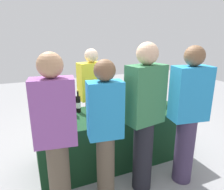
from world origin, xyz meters
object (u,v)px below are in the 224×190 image
object	(u,v)px
server_pouring	(92,95)
wine_glass_0	(59,120)
wine_glass_3	(131,107)
guest_2	(144,115)
guest_3	(188,113)
wine_bottle_1	(71,106)
wine_bottle_4	(124,102)
wine_bottle_0	(53,107)
guest_0	(56,135)
wine_bottle_5	(146,97)
wine_glass_1	(65,115)
wine_glass_4	(141,107)
guest_1	(105,129)
wine_bottle_2	(78,104)
wine_bottle_3	(111,102)
ice_bucket	(158,100)
wine_glass_2	(96,111)

from	to	relation	value
server_pouring	wine_glass_0	bearing A→B (deg)	43.19
wine_glass_3	server_pouring	xyz separation A→B (m)	(-0.30, 0.73, 0.00)
guest_2	wine_glass_3	bearing A→B (deg)	68.49
guest_3	wine_glass_0	bearing A→B (deg)	166.94
wine_bottle_1	wine_glass_0	world-z (taller)	wine_bottle_1
wine_bottle_4	wine_glass_0	xyz separation A→B (m)	(-0.95, -0.25, -0.02)
wine_glass_3	wine_bottle_0	bearing A→B (deg)	160.77
wine_bottle_1	guest_0	distance (m)	0.93
wine_bottle_5	wine_glass_1	size ratio (longest dim) A/B	2.13
wine_glass_4	guest_1	xyz separation A→B (m)	(-0.71, -0.49, 0.03)
wine_bottle_2	wine_glass_0	xyz separation A→B (m)	(-0.32, -0.38, -0.03)
wine_bottle_4	wine_bottle_5	bearing A→B (deg)	6.80
wine_bottle_5	wine_bottle_1	bearing A→B (deg)	176.66
wine_bottle_3	guest_1	distance (m)	0.86
wine_glass_0	guest_2	world-z (taller)	guest_2
wine_bottle_3	wine_bottle_0	bearing A→B (deg)	173.43
server_pouring	wine_bottle_1	bearing A→B (deg)	36.55
wine_bottle_4	guest_2	distance (m)	0.74
wine_glass_1	wine_glass_3	size ratio (longest dim) A/B	1.01
wine_bottle_1	wine_glass_3	distance (m)	0.80
wine_bottle_3	guest_0	xyz separation A→B (m)	(-0.87, -0.78, 0.04)
wine_bottle_0	wine_bottle_3	world-z (taller)	wine_bottle_0
wine_bottle_0	wine_glass_3	size ratio (longest dim) A/B	2.41
wine_bottle_2	guest_0	xyz separation A→B (m)	(-0.43, -0.89, 0.05)
wine_bottle_3	wine_glass_3	bearing A→B (deg)	-53.00
wine_bottle_3	wine_bottle_4	size ratio (longest dim) A/B	1.09
server_pouring	guest_3	xyz separation A→B (m)	(0.72, -1.33, 0.06)
guest_3	wine_glass_3	bearing A→B (deg)	134.91
guest_2	wine_glass_0	bearing A→B (deg)	140.40
wine_bottle_4	guest_2	world-z (taller)	guest_2
wine_bottle_1	guest_2	world-z (taller)	guest_2
ice_bucket	server_pouring	xyz separation A→B (m)	(-0.85, 0.57, 0.02)
wine_bottle_1	guest_1	world-z (taller)	guest_1
wine_glass_4	guest_0	xyz separation A→B (m)	(-1.19, -0.51, 0.07)
wine_glass_0	ice_bucket	bearing A→B (deg)	7.31
wine_bottle_5	wine_glass_3	distance (m)	0.48
wine_bottle_5	wine_glass_3	world-z (taller)	wine_bottle_5
wine_glass_1	wine_glass_2	distance (m)	0.40
wine_bottle_2	wine_glass_2	bearing A→B (deg)	-62.06
guest_0	wine_bottle_3	bearing A→B (deg)	51.15
wine_bottle_1	wine_bottle_4	xyz separation A→B (m)	(0.73, -0.11, -0.00)
wine_bottle_3	wine_glass_0	bearing A→B (deg)	-160.18
wine_bottle_5	guest_2	size ratio (longest dim) A/B	0.18
wine_bottle_5	wine_glass_0	size ratio (longest dim) A/B	2.44
wine_glass_4	guest_2	world-z (taller)	guest_2
wine_bottle_0	wine_glass_0	distance (m)	0.37
wine_bottle_4	guest_0	distance (m)	1.30
wine_glass_2	ice_bucket	distance (m)	1.03
wine_glass_0	server_pouring	bearing A→B (deg)	49.43
wine_glass_2	server_pouring	distance (m)	0.70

